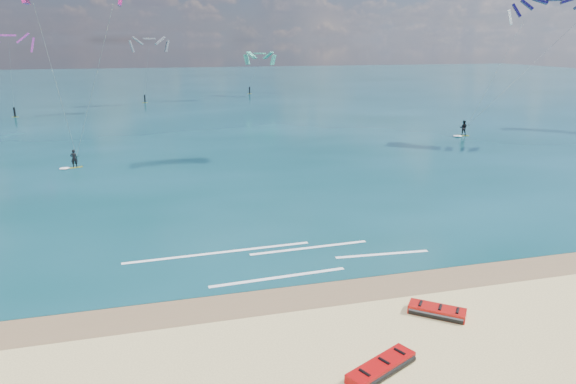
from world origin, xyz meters
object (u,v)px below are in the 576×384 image
(packed_kite_mid, at_px, (437,315))
(packed_kite_left, at_px, (381,372))
(kitesurfer_main, at_px, (72,72))
(kitesurfer_far, at_px, (509,63))

(packed_kite_mid, bearing_deg, packed_kite_left, -104.23)
(packed_kite_left, distance_m, packed_kite_mid, 4.79)
(packed_kite_mid, relative_size, kitesurfer_main, 0.15)
(kitesurfer_main, bearing_deg, packed_kite_mid, -75.87)
(kitesurfer_main, distance_m, kitesurfer_far, 44.09)
(kitesurfer_main, xyz_separation_m, kitesurfer_far, (43.71, 5.83, -0.01))
(packed_kite_mid, bearing_deg, kitesurfer_main, 159.87)
(packed_kite_left, xyz_separation_m, kitesurfer_far, (30.91, 35.85, 8.45))
(packed_kite_left, bearing_deg, packed_kite_mid, 11.58)
(packed_kite_mid, bearing_deg, kitesurfer_far, 88.95)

